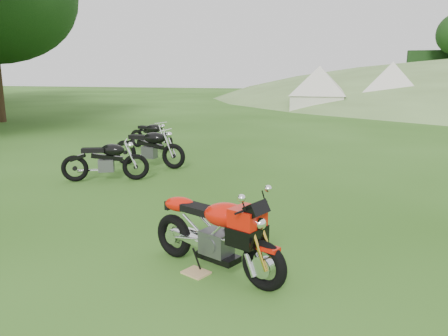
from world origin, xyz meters
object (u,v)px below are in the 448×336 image
(plywood_board, at_px, (196,273))
(tent_mid, at_px, (391,87))
(tent_left, at_px, (319,88))
(vintage_moto_c, at_px, (105,160))
(sport_motorcycle, at_px, (215,227))
(vintage_moto_d, at_px, (151,134))
(vintage_moto_a, at_px, (149,147))

(plywood_board, xyz_separation_m, tent_mid, (3.40, 23.86, 1.38))
(plywood_board, distance_m, tent_left, 23.03)
(vintage_moto_c, bearing_deg, tent_left, 58.41)
(sport_motorcycle, bearing_deg, tent_left, 114.91)
(vintage_moto_d, bearing_deg, tent_mid, 83.90)
(tent_mid, bearing_deg, vintage_moto_d, -111.03)
(sport_motorcycle, distance_m, tent_left, 22.90)
(tent_left, distance_m, tent_mid, 4.24)
(plywood_board, bearing_deg, vintage_moto_a, 121.66)
(sport_motorcycle, xyz_separation_m, vintage_moto_d, (-4.42, 7.27, -0.09))
(plywood_board, bearing_deg, vintage_moto_d, 119.78)
(tent_left, bearing_deg, tent_mid, 11.17)
(plywood_board, distance_m, vintage_moto_a, 5.98)
(sport_motorcycle, height_order, vintage_moto_d, sport_motorcycle)
(vintage_moto_c, xyz_separation_m, vintage_moto_d, (-0.88, 3.87, -0.02))
(plywood_board, height_order, tent_left, tent_left)
(plywood_board, xyz_separation_m, tent_left, (-0.75, 22.98, 1.32))
(vintage_moto_a, distance_m, tent_mid, 19.91)
(vintage_moto_a, bearing_deg, sport_motorcycle, -51.31)
(vintage_moto_d, distance_m, tent_left, 16.01)
(vintage_moto_a, bearing_deg, vintage_moto_d, 120.29)
(plywood_board, distance_m, vintage_moto_c, 4.87)
(sport_motorcycle, relative_size, vintage_moto_c, 1.02)
(vintage_moto_c, bearing_deg, plywood_board, -70.42)
(tent_left, relative_size, tent_mid, 0.95)
(vintage_moto_c, bearing_deg, tent_mid, 47.67)
(sport_motorcycle, distance_m, vintage_moto_c, 4.91)
(vintage_moto_d, xyz_separation_m, tent_left, (3.48, 15.60, 0.89))
(vintage_moto_c, relative_size, vintage_moto_d, 1.04)
(vintage_moto_a, distance_m, vintage_moto_c, 1.57)
(plywood_board, xyz_separation_m, vintage_moto_a, (-3.13, 5.07, 0.48))
(plywood_board, height_order, tent_mid, tent_mid)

